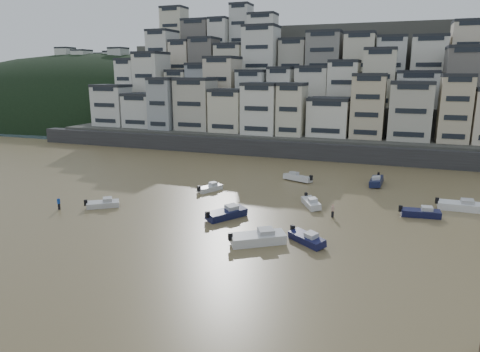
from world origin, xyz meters
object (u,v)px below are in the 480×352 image
at_px(boat_c, 227,212).
at_px(boat_h, 298,177).
at_px(boat_e, 311,202).
at_px(boat_j, 103,203).
at_px(person_pink, 333,211).
at_px(boat_b, 307,237).
at_px(person_blue, 59,203).
at_px(boat_f, 210,187).
at_px(boat_g, 460,204).
at_px(boat_d, 421,211).
at_px(boat_a, 258,236).
at_px(boat_i, 377,180).

bearing_deg(boat_c, boat_h, 21.86).
distance_m(boat_e, boat_j, 28.18).
distance_m(boat_j, person_pink, 30.47).
height_order(boat_b, person_blue, person_blue).
height_order(boat_c, boat_e, boat_c).
height_order(boat_h, person_pink, person_pink).
bearing_deg(boat_c, boat_j, 128.20).
xyz_separation_m(boat_f, boat_g, (34.95, 2.74, 0.19)).
bearing_deg(boat_e, boat_j, -97.34).
bearing_deg(boat_b, boat_e, 135.96).
distance_m(boat_d, person_pink, 11.19).
bearing_deg(boat_f, boat_a, -116.58).
relative_size(boat_j, person_blue, 2.64).
height_order(boat_i, boat_j, boat_i).
height_order(boat_d, boat_i, boat_i).
bearing_deg(person_pink, boat_g, 29.26).
height_order(boat_a, boat_e, boat_a).
bearing_deg(boat_j, boat_c, -29.74).
height_order(boat_g, boat_h, boat_g).
distance_m(boat_a, boat_c, 9.05).
bearing_deg(boat_g, boat_b, -133.78).
bearing_deg(person_pink, boat_a, -118.05).
bearing_deg(boat_b, boat_h, 141.62).
bearing_deg(boat_i, person_pink, -9.89).
xyz_separation_m(boat_b, person_blue, (-33.32, 0.14, 0.19)).
bearing_deg(boat_j, person_pink, -22.59).
xyz_separation_m(boat_d, boat_g, (4.99, 4.59, 0.11)).
distance_m(boat_a, boat_b, 5.21).
distance_m(boat_b, boat_d, 17.99).
distance_m(boat_g, boat_j, 47.67).
relative_size(boat_e, person_blue, 2.89).
bearing_deg(boat_a, boat_c, 99.28).
bearing_deg(boat_g, boat_a, -138.01).
distance_m(boat_b, boat_f, 23.86).
height_order(boat_e, boat_i, boat_i).
bearing_deg(boat_d, boat_c, -165.00).
bearing_deg(boat_g, boat_e, -165.51).
bearing_deg(boat_j, boat_g, -16.51).
distance_m(boat_g, boat_h, 25.00).
bearing_deg(boat_f, boat_b, -104.39).
xyz_separation_m(boat_d, person_blue, (-45.10, -13.45, 0.17)).
xyz_separation_m(boat_b, boat_d, (11.78, 13.60, 0.02)).
distance_m(boat_c, boat_f, 13.03).
bearing_deg(boat_e, person_blue, -96.00).
distance_m(boat_h, person_blue, 37.19).
distance_m(boat_b, boat_e, 13.10).
height_order(boat_i, person_blue, person_blue).
relative_size(boat_a, boat_d, 1.24).
relative_size(boat_b, person_blue, 2.87).
bearing_deg(boat_c, boat_a, -103.73).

